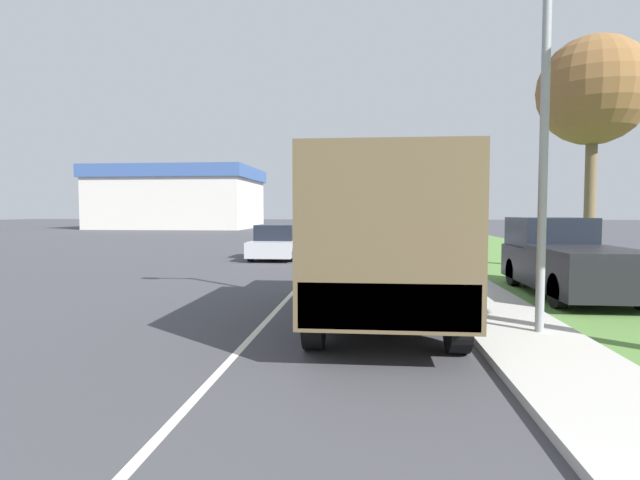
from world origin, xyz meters
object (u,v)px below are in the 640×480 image
car_second_ahead (372,235)px  lamp_post (534,41)px  car_nearest_ahead (276,243)px  car_fourth_ahead (334,224)px  pickup_truck (566,259)px  military_truck (382,235)px  car_third_ahead (370,228)px

car_second_ahead → lamp_post: 23.00m
car_nearest_ahead → car_second_ahead: bearing=64.9°
car_fourth_ahead → pickup_truck: 43.30m
car_nearest_ahead → lamp_post: 15.46m
car_fourth_ahead → car_second_ahead: bearing=-80.6°
military_truck → car_third_ahead: size_ratio=1.60×
car_fourth_ahead → car_third_ahead: bearing=-71.8°
car_nearest_ahead → car_second_ahead: car_nearest_ahead is taller
car_nearest_ahead → car_fourth_ahead: bearing=89.6°
car_second_ahead → pickup_truck: bearing=-75.3°
lamp_post → car_third_ahead: bearing=94.0°
military_truck → car_second_ahead: military_truck is taller
car_fourth_ahead → pickup_truck: (8.75, -42.40, 0.24)m
car_nearest_ahead → car_third_ahead: 21.83m
car_second_ahead → pickup_truck: pickup_truck is taller
car_nearest_ahead → military_truck: bearing=-70.8°
car_third_ahead → military_truck: bearing=-89.9°
car_fourth_ahead → pickup_truck: pickup_truck is taller
car_second_ahead → pickup_truck: size_ratio=0.78×
car_fourth_ahead → lamp_post: lamp_post is taller
military_truck → lamp_post: bearing=-22.0°
car_third_ahead → car_fourth_ahead: bearing=108.2°
car_third_ahead → car_fourth_ahead: car_fourth_ahead is taller
car_third_ahead → lamp_post: size_ratio=0.52×
military_truck → car_fourth_ahead: (-4.07, 46.00, -0.98)m
military_truck → pickup_truck: (4.68, 3.59, -0.75)m
military_truck → car_fourth_ahead: 46.18m
pickup_truck → car_second_ahead: bearing=104.7°
car_fourth_ahead → lamp_post: 47.58m
car_second_ahead → car_third_ahead: bearing=90.2°
military_truck → car_nearest_ahead: size_ratio=1.64×
lamp_post → military_truck: bearing=158.0°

